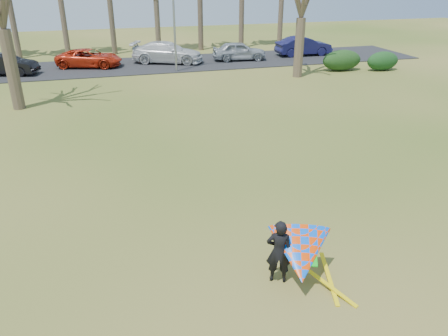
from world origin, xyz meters
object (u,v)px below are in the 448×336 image
object	(u,v)px
car_2	(89,58)
kite_flyer	(298,254)
car_1	(5,65)
streetlight	(176,8)
car_4	(239,51)
car_3	(167,52)
car_5	(304,46)

from	to	relation	value
car_2	kite_flyer	world-z (taller)	kite_flyer
car_1	car_2	size ratio (longest dim) A/B	0.91
streetlight	car_2	bearing A→B (deg)	152.57
car_4	kite_flyer	world-z (taller)	kite_flyer
streetlight	car_2	size ratio (longest dim) A/B	1.63
streetlight	car_3	world-z (taller)	streetlight
car_3	streetlight	bearing A→B (deg)	-153.72
kite_flyer	car_2	bearing A→B (deg)	99.51
car_1	car_2	distance (m)	5.92
car_1	car_4	world-z (taller)	car_4
car_4	kite_flyer	size ratio (longest dim) A/B	1.84
streetlight	kite_flyer	bearing A→B (deg)	-93.85
car_5	car_2	bearing A→B (deg)	91.19
car_3	kite_flyer	world-z (taller)	kite_flyer
car_2	car_4	bearing A→B (deg)	-75.60
car_3	kite_flyer	xyz separation A→B (m)	(-1.41, -28.01, -0.04)
car_1	car_3	xyz separation A→B (m)	(11.88, 1.28, 0.09)
car_1	kite_flyer	bearing A→B (deg)	-142.60
car_5	kite_flyer	bearing A→B (deg)	155.31
car_1	car_2	world-z (taller)	car_1
car_3	car_4	size ratio (longest dim) A/B	1.29
car_2	car_5	bearing A→B (deg)	-72.95
car_2	kite_flyer	size ratio (longest dim) A/B	2.06
streetlight	kite_flyer	distance (m)	24.99
car_2	car_4	distance (m)	12.01
car_3	kite_flyer	size ratio (longest dim) A/B	2.37
car_3	car_5	distance (m)	12.02
streetlight	car_3	bearing A→B (deg)	94.26
car_2	car_5	size ratio (longest dim) A/B	1.01
car_3	car_5	xyz separation A→B (m)	(12.02, 0.05, -0.02)
car_1	car_2	bearing A→B (deg)	-62.01
kite_flyer	car_3	bearing A→B (deg)	87.12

